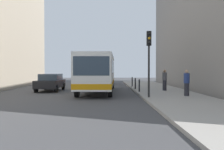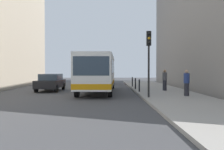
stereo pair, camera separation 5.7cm
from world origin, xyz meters
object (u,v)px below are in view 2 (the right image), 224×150
object	(u,v)px
car_behind_bus	(105,78)
bollard_far	(132,82)
traffic_light	(149,51)
bus	(98,71)
pedestrian_near_signal	(187,83)
car_beside_bus	(51,82)
pedestrian_mid_sidewalk	(165,80)
bollard_near	(139,86)
bollard_mid	(135,83)

from	to	relation	value
car_behind_bus	bollard_far	xyz separation A→B (m)	(2.83, -6.92, -0.16)
traffic_light	bollard_far	xyz separation A→B (m)	(-0.10, 10.04, -2.38)
bus	pedestrian_near_signal	xyz separation A→B (m)	(5.95, -4.79, -0.72)
traffic_light	pedestrian_near_signal	size ratio (longest dim) A/B	2.40
bus	car_beside_bus	xyz separation A→B (m)	(-4.13, 1.17, -0.94)
car_beside_bus	pedestrian_mid_sidewalk	xyz separation A→B (m)	(9.60, -1.48, 0.21)
bus	bollard_near	size ratio (longest dim) A/B	11.69
car_beside_bus	pedestrian_near_signal	distance (m)	11.71
car_behind_bus	pedestrian_mid_sidewalk	xyz separation A→B (m)	(5.04, -11.68, 0.21)
traffic_light	bollard_far	size ratio (longest dim) A/B	4.32
bollard_mid	pedestrian_mid_sidewalk	world-z (taller)	pedestrian_mid_sidewalk
traffic_light	pedestrian_mid_sidewalk	xyz separation A→B (m)	(2.11, 5.28, -2.01)
bollard_mid	traffic_light	bearing A→B (deg)	-89.19
car_beside_bus	traffic_light	size ratio (longest dim) A/B	1.08
pedestrian_mid_sidewalk	car_beside_bus	bearing A→B (deg)	-35.62
car_behind_bus	bollard_near	bearing A→B (deg)	103.76
bollard_near	bollard_far	distance (m)	5.93
pedestrian_near_signal	pedestrian_mid_sidewalk	xyz separation A→B (m)	(-0.48, 4.48, -0.01)
traffic_light	car_beside_bus	bearing A→B (deg)	137.95
bollard_near	pedestrian_near_signal	xyz separation A→B (m)	(2.70, -3.31, 0.38)
bollard_mid	pedestrian_mid_sidewalk	size ratio (longest dim) A/B	0.56
bollard_near	bollard_mid	world-z (taller)	same
car_behind_bus	bollard_far	distance (m)	7.47
bus	pedestrian_mid_sidewalk	bearing A→B (deg)	179.00
bus	pedestrian_mid_sidewalk	distance (m)	5.52
car_beside_bus	bollard_near	size ratio (longest dim) A/B	4.68
pedestrian_near_signal	car_beside_bus	bearing A→B (deg)	24.60
bollard_mid	bollard_far	size ratio (longest dim) A/B	1.00
car_behind_bus	traffic_light	size ratio (longest dim) A/B	1.08
bollard_near	bollard_far	size ratio (longest dim) A/B	1.00
bus	car_behind_bus	xyz separation A→B (m)	(0.42, 11.38, -0.94)
car_beside_bus	bollard_far	world-z (taller)	car_beside_bus
bollard_near	car_behind_bus	bearing A→B (deg)	102.41
bollard_near	pedestrian_near_signal	distance (m)	4.29
bollard_far	pedestrian_mid_sidewalk	xyz separation A→B (m)	(2.21, -4.77, 0.37)
bollard_near	bollard_mid	size ratio (longest dim) A/B	1.00
bollard_far	pedestrian_near_signal	xyz separation A→B (m)	(2.70, -9.25, 0.38)
bollard_far	pedestrian_mid_sidewalk	bearing A→B (deg)	-65.11
pedestrian_near_signal	traffic_light	bearing A→B (deg)	72.21
traffic_light	pedestrian_mid_sidewalk	world-z (taller)	traffic_light
bus	pedestrian_near_signal	size ratio (longest dim) A/B	6.49
car_behind_bus	pedestrian_near_signal	size ratio (longest dim) A/B	2.59
bollard_mid	pedestrian_near_signal	distance (m)	6.85
bollard_mid	bollard_far	distance (m)	2.97
car_beside_bus	bollard_near	xyz separation A→B (m)	(7.39, -2.64, -0.16)
bollard_near	pedestrian_mid_sidewalk	distance (m)	2.53
bus	car_behind_bus	world-z (taller)	bus
bollard_mid	pedestrian_mid_sidewalk	distance (m)	2.88
car_behind_bus	bollard_far	size ratio (longest dim) A/B	4.67
car_beside_bus	bollard_near	world-z (taller)	car_beside_bus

